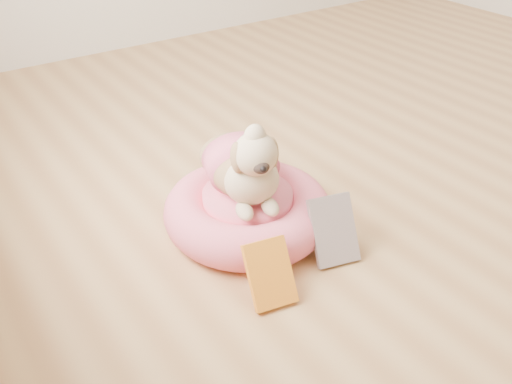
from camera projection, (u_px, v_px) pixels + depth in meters
floor at (489, 167)px, 2.35m from camera, size 4.50×4.50×0.00m
pet_bed at (248, 211)px, 1.95m from camera, size 0.58×0.58×0.15m
dog at (244, 152)px, 1.83m from camera, size 0.40×0.49×0.31m
book_yellow at (270, 273)px, 1.65m from camera, size 0.15×0.16×0.18m
book_white at (334, 230)px, 1.81m from camera, size 0.17×0.17×0.20m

